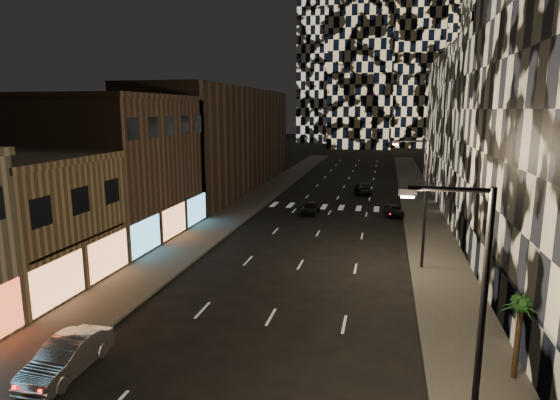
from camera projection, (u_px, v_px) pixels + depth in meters
The scene contains 16 objects.
sidewalk_left at pixel (250, 203), 56.46m from camera, with size 4.00×120.00×0.15m, color #47443F.
sidewalk_right at pixel (422, 211), 52.13m from camera, with size 4.00×120.00×0.15m, color #47443F.
curb_left at pixel (267, 204), 56.01m from camera, with size 0.20×120.00×0.15m, color #4C4C47.
curb_right at pixel (403, 210), 52.58m from camera, with size 0.20×120.00×0.15m, color #4C4C47.
retail_tan at pixel (13, 225), 29.47m from camera, with size 10.00×10.00×8.00m, color #816D4D.
retail_brown at pixel (120, 169), 41.05m from camera, with size 10.00×15.00×12.00m, color brown.
retail_filler_left at pixel (222, 139), 66.23m from camera, with size 10.00×40.00×14.00m, color brown.
midrise_base at pixel (496, 280), 26.95m from camera, with size 0.60×25.00×3.00m, color #383838.
midrise_filler_right at pixel (511, 128), 54.96m from camera, with size 16.00×40.00×18.00m, color #232326.
streetlight_near at pixel (473, 319), 13.18m from camera, with size 2.55×0.25×9.00m.
streetlight_far at pixel (422, 195), 32.33m from camera, with size 2.55×0.25×9.00m.
car_silver_parked at pixel (67, 357), 20.00m from camera, with size 1.64×4.71×1.55m, color gray.
car_dark_midlane at pixel (311, 208), 50.74m from camera, with size 1.56×3.88×1.32m, color black.
car_dark_oncoming at pixel (363, 188), 63.05m from camera, with size 2.07×5.09×1.48m, color black.
car_dark_rightlane at pixel (394, 211), 49.79m from camera, with size 1.82×3.95×1.10m, color black.
palm_tree at pixel (520, 311), 19.01m from camera, with size 1.82×1.83×3.60m.
Camera 1 is at (5.76, -3.19, 11.18)m, focal length 30.00 mm.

